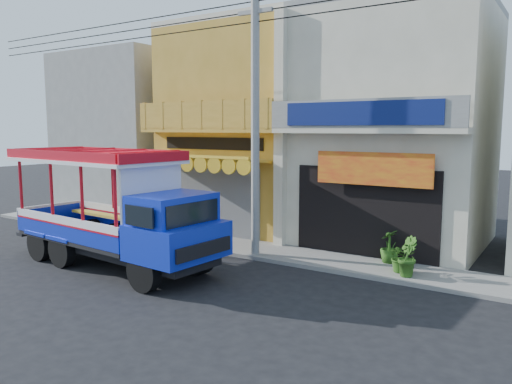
% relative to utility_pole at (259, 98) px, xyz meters
% --- Properties ---
extents(ground, '(90.00, 90.00, 0.00)m').
position_rel_utility_pole_xyz_m(ground, '(0.85, -3.30, -5.03)').
color(ground, black).
rests_on(ground, ground).
extents(sidewalk, '(30.00, 2.00, 0.12)m').
position_rel_utility_pole_xyz_m(sidewalk, '(0.85, 0.70, -4.97)').
color(sidewalk, slate).
rests_on(sidewalk, ground).
extents(shophouse_left, '(6.00, 7.50, 8.24)m').
position_rel_utility_pole_xyz_m(shophouse_left, '(-3.15, 4.66, -0.92)').
color(shophouse_left, '#B08427').
rests_on(shophouse_left, ground).
extents(shophouse_right, '(6.00, 6.75, 8.24)m').
position_rel_utility_pole_xyz_m(shophouse_right, '(2.85, 4.66, -0.93)').
color(shophouse_right, beige).
rests_on(shophouse_right, ground).
extents(party_pilaster, '(0.35, 0.30, 8.00)m').
position_rel_utility_pole_xyz_m(party_pilaster, '(-0.15, 1.55, -1.03)').
color(party_pilaster, beige).
rests_on(party_pilaster, ground).
extents(filler_building_left, '(6.00, 6.00, 7.60)m').
position_rel_utility_pole_xyz_m(filler_building_left, '(-10.15, 4.70, -1.23)').
color(filler_building_left, gray).
rests_on(filler_building_left, ground).
extents(utility_pole, '(28.00, 0.26, 9.00)m').
position_rel_utility_pole_xyz_m(utility_pole, '(0.00, 0.00, 0.00)').
color(utility_pole, gray).
rests_on(utility_pole, ground).
extents(songthaew_truck, '(7.62, 3.01, 3.48)m').
position_rel_utility_pole_xyz_m(songthaew_truck, '(-2.55, -3.22, -3.36)').
color(songthaew_truck, black).
rests_on(songthaew_truck, ground).
extents(green_sign, '(0.64, 0.40, 0.99)m').
position_rel_utility_pole_xyz_m(green_sign, '(-6.85, 1.09, -4.50)').
color(green_sign, black).
rests_on(green_sign, sidewalk).
extents(potted_plant_a, '(1.02, 1.02, 0.86)m').
position_rel_utility_pole_xyz_m(potted_plant_a, '(4.37, 0.54, -4.48)').
color(potted_plant_a, '#2A5618').
rests_on(potted_plant_a, sidewalk).
extents(potted_plant_b, '(0.66, 0.73, 1.09)m').
position_rel_utility_pole_xyz_m(potted_plant_b, '(4.60, 0.23, -4.37)').
color(potted_plant_b, '#2A5618').
rests_on(potted_plant_b, sidewalk).
extents(potted_plant_c, '(0.68, 0.68, 1.00)m').
position_rel_utility_pole_xyz_m(potted_plant_c, '(3.78, 1.32, -4.41)').
color(potted_plant_c, '#2A5618').
rests_on(potted_plant_c, sidewalk).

